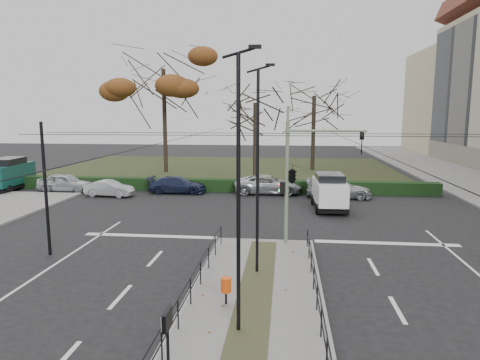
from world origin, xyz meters
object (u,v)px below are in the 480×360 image
at_px(info_panel, 167,330).
at_px(bare_tree_center, 314,101).
at_px(parked_car_fourth, 268,184).
at_px(green_van, 8,173).
at_px(litter_bin, 226,285).
at_px(streetlamp_median_near, 239,193).
at_px(rust_tree, 163,69).
at_px(parked_car_fifth, 339,188).
at_px(bare_tree_near, 256,109).
at_px(parked_car_first, 65,183).
at_px(streetlamp_median_far, 258,170).
at_px(white_van, 329,191).
at_px(parked_car_third, 178,185).
at_px(parked_car_second, 109,188).
at_px(traffic_light, 294,173).

relative_size(info_panel, bare_tree_center, 0.19).
relative_size(parked_car_fourth, green_van, 0.96).
relative_size(info_panel, green_van, 0.36).
relative_size(litter_bin, parked_car_fourth, 0.17).
xyz_separation_m(streetlamp_median_near, green_van, (-21.78, 21.54, -2.82)).
height_order(rust_tree, parked_car_fifth, rust_tree).
bearing_deg(bare_tree_center, parked_car_fifth, -86.21).
distance_m(bare_tree_center, bare_tree_near, 13.52).
distance_m(parked_car_first, bare_tree_near, 16.76).
distance_m(streetlamp_median_near, streetlamp_median_far, 4.67).
xyz_separation_m(info_panel, white_van, (5.41, 20.07, -0.48)).
height_order(streetlamp_median_far, parked_car_fifth, streetlamp_median_far).
bearing_deg(parked_car_third, bare_tree_center, -39.14).
bearing_deg(parked_car_fifth, info_panel, 167.21).
height_order(parked_car_fourth, white_van, white_van).
relative_size(white_van, bare_tree_near, 0.48).
height_order(litter_bin, info_panel, info_panel).
height_order(parked_car_first, white_van, white_van).
relative_size(parked_car_second, parked_car_fifth, 0.76).
relative_size(traffic_light, white_van, 1.28).
relative_size(traffic_light, parked_car_third, 1.27).
xyz_separation_m(parked_car_third, green_van, (-14.41, -0.08, 0.71)).
bearing_deg(white_van, parked_car_third, 158.03).
relative_size(parked_car_first, parked_car_fifth, 0.91).
xyz_separation_m(streetlamp_median_far, green_van, (-21.99, 16.88, -2.84)).
xyz_separation_m(parked_car_fourth, white_van, (4.29, -5.16, 0.51)).
bearing_deg(traffic_light, parked_car_fifth, 73.76).
bearing_deg(parked_car_fourth, parked_car_fifth, -103.11).
height_order(litter_bin, green_van, green_van).
height_order(litter_bin, parked_car_third, parked_car_third).
bearing_deg(parked_car_first, green_van, 85.08).
bearing_deg(white_van, green_van, 170.00).
distance_m(white_van, bare_tree_center, 20.78).
bearing_deg(bare_tree_center, parked_car_first, -143.30).
xyz_separation_m(streetlamp_median_far, parked_car_third, (-7.58, 16.96, -3.55)).
bearing_deg(green_van, bare_tree_center, 30.28).
xyz_separation_m(litter_bin, parked_car_fifth, (5.91, 19.40, -0.08)).
height_order(info_panel, parked_car_first, info_panel).
bearing_deg(green_van, parked_car_first, -3.92).
distance_m(streetlamp_median_far, green_van, 27.87).
xyz_separation_m(litter_bin, green_van, (-21.16, 19.89, 0.60)).
relative_size(info_panel, bare_tree_near, 0.21).
xyz_separation_m(streetlamp_median_near, bare_tree_center, (4.25, 36.74, 3.44)).
bearing_deg(parked_car_fourth, rust_tree, 44.28).
height_order(info_panel, rust_tree, rust_tree).
bearing_deg(streetlamp_median_near, parked_car_second, 121.87).
bearing_deg(parked_car_second, parked_car_fifth, -80.90).
distance_m(traffic_light, white_van, 9.01).
distance_m(traffic_light, streetlamp_median_far, 4.27).
bearing_deg(white_van, info_panel, -105.08).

